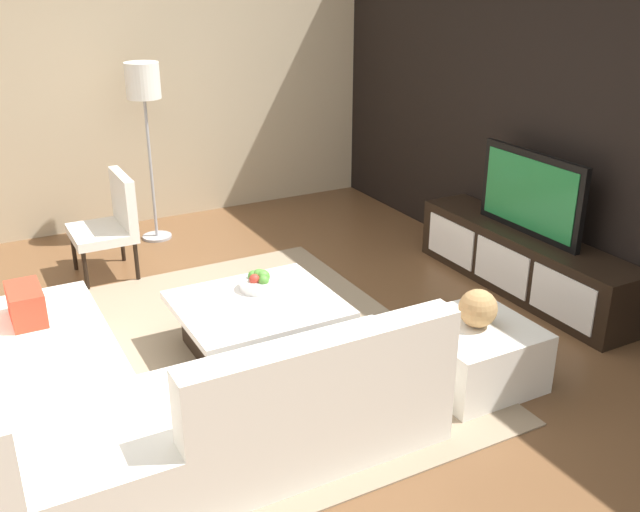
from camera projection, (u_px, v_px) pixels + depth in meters
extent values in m
plane|color=brown|center=(251.00, 361.00, 4.85)|extent=(14.00, 14.00, 0.00)
cube|color=black|center=(569.00, 117.00, 5.50)|extent=(6.40, 0.12, 2.80)
cube|color=#C6B28E|center=(136.00, 83.00, 7.01)|extent=(0.12, 5.20, 2.80)
cube|color=gray|center=(245.00, 354.00, 4.93)|extent=(3.18, 2.46, 0.01)
cube|color=black|center=(523.00, 262.00, 5.81)|extent=(2.11, 0.45, 0.50)
cube|color=white|center=(451.00, 241.00, 6.23)|extent=(0.59, 0.01, 0.35)
cube|color=white|center=(501.00, 267.00, 5.71)|extent=(0.59, 0.01, 0.35)
cube|color=white|center=(562.00, 298.00, 5.18)|extent=(0.59, 0.01, 0.35)
cube|color=black|center=(531.00, 193.00, 5.59)|extent=(1.06, 0.05, 0.66)
cube|color=#1E7238|center=(528.00, 194.00, 5.57)|extent=(0.96, 0.01, 0.55)
cube|color=white|center=(52.00, 402.00, 4.04)|extent=(2.27, 0.85, 0.41)
cube|color=white|center=(296.00, 408.00, 3.99)|extent=(0.85, 1.53, 0.41)
cube|color=white|center=(325.00, 374.00, 3.56)|extent=(0.18, 1.53, 0.40)
cube|color=red|center=(26.00, 304.00, 4.48)|extent=(0.36, 0.20, 0.22)
cube|color=red|center=(355.00, 355.00, 4.06)|extent=(0.60, 0.44, 0.06)
cube|color=black|center=(258.00, 330.00, 4.92)|extent=(0.75, 0.85, 0.33)
cube|color=white|center=(257.00, 305.00, 4.84)|extent=(0.94, 1.06, 0.05)
cylinder|color=black|center=(74.00, 249.00, 6.22)|extent=(0.04, 0.04, 0.38)
cylinder|color=black|center=(85.00, 269.00, 5.82)|extent=(0.04, 0.04, 0.38)
cylinder|color=black|center=(122.00, 241.00, 6.40)|extent=(0.04, 0.04, 0.38)
cylinder|color=black|center=(136.00, 259.00, 6.01)|extent=(0.04, 0.04, 0.38)
cube|color=white|center=(102.00, 233.00, 6.04)|extent=(0.57, 0.50, 0.08)
cube|color=white|center=(123.00, 200.00, 6.03)|extent=(0.57, 0.08, 0.45)
cylinder|color=#A5A5AA|center=(157.00, 237.00, 7.00)|extent=(0.28, 0.28, 0.02)
cylinder|color=#A5A5AA|center=(151.00, 169.00, 6.74)|extent=(0.03, 0.03, 1.33)
cylinder|color=white|center=(143.00, 80.00, 6.43)|extent=(0.31, 0.31, 0.32)
cube|color=white|center=(474.00, 354.00, 4.55)|extent=(0.70, 0.70, 0.40)
cylinder|color=silver|center=(260.00, 284.00, 5.01)|extent=(0.28, 0.28, 0.07)
sphere|color=#4C8C33|center=(264.00, 281.00, 4.95)|extent=(0.07, 0.07, 0.07)
sphere|color=#4C8C33|center=(263.00, 276.00, 5.00)|extent=(0.10, 0.10, 0.10)
sphere|color=#4C8C33|center=(259.00, 275.00, 5.01)|extent=(0.10, 0.10, 0.10)
sphere|color=#4C8C33|center=(253.00, 276.00, 5.02)|extent=(0.08, 0.08, 0.08)
sphere|color=#B23326|center=(254.00, 279.00, 4.96)|extent=(0.08, 0.08, 0.08)
sphere|color=#AD8451|center=(478.00, 308.00, 4.43)|extent=(0.24, 0.24, 0.24)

